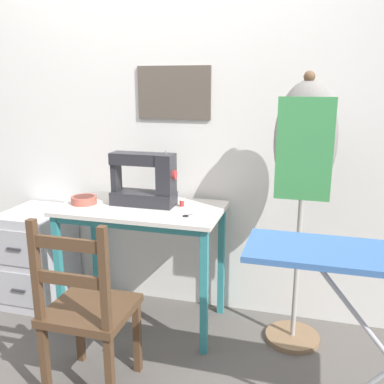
# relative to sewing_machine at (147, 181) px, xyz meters

# --- Properties ---
(ground_plane) EXTENTS (14.00, 14.00, 0.00)m
(ground_plane) POSITION_rel_sewing_machine_xyz_m (-0.02, -0.31, -0.92)
(ground_plane) COLOR #5B5651
(wall_back) EXTENTS (10.00, 0.07, 2.55)m
(wall_back) POSITION_rel_sewing_machine_xyz_m (-0.02, 0.29, 0.36)
(wall_back) COLOR silver
(wall_back) RESTS_ON ground_plane
(sewing_table) EXTENTS (0.99, 0.54, 0.77)m
(sewing_table) POSITION_rel_sewing_machine_xyz_m (-0.02, -0.05, -0.26)
(sewing_table) COLOR silver
(sewing_table) RESTS_ON ground_plane
(sewing_machine) EXTENTS (0.41, 0.16, 0.34)m
(sewing_machine) POSITION_rel_sewing_machine_xyz_m (0.00, 0.00, 0.00)
(sewing_machine) COLOR #28282D
(sewing_machine) RESTS_ON sewing_table
(fabric_bowl) EXTENTS (0.16, 0.16, 0.05)m
(fabric_bowl) POSITION_rel_sewing_machine_xyz_m (-0.39, -0.08, -0.12)
(fabric_bowl) COLOR #B25647
(fabric_bowl) RESTS_ON sewing_table
(scissors) EXTENTS (0.12, 0.12, 0.01)m
(scissors) POSITION_rel_sewing_machine_xyz_m (0.31, -0.14, -0.15)
(scissors) COLOR silver
(scissors) RESTS_ON sewing_table
(thread_spool_near_machine) EXTENTS (0.03, 0.03, 0.04)m
(thread_spool_near_machine) POSITION_rel_sewing_machine_xyz_m (0.21, 0.02, -0.13)
(thread_spool_near_machine) COLOR red
(thread_spool_near_machine) RESTS_ON sewing_table
(wooden_chair) EXTENTS (0.40, 0.38, 0.92)m
(wooden_chair) POSITION_rel_sewing_machine_xyz_m (-0.04, -0.71, -0.49)
(wooden_chair) COLOR #513823
(wooden_chair) RESTS_ON ground_plane
(filing_cabinet) EXTENTS (0.38, 0.48, 0.66)m
(filing_cabinet) POSITION_rel_sewing_machine_xyz_m (-0.83, 0.02, -0.59)
(filing_cabinet) COLOR #B7B7BC
(filing_cabinet) RESTS_ON ground_plane
(dress_form) EXTENTS (0.33, 0.32, 1.56)m
(dress_form) POSITION_rel_sewing_machine_xyz_m (0.91, -0.01, 0.21)
(dress_form) COLOR #846647
(dress_form) RESTS_ON ground_plane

